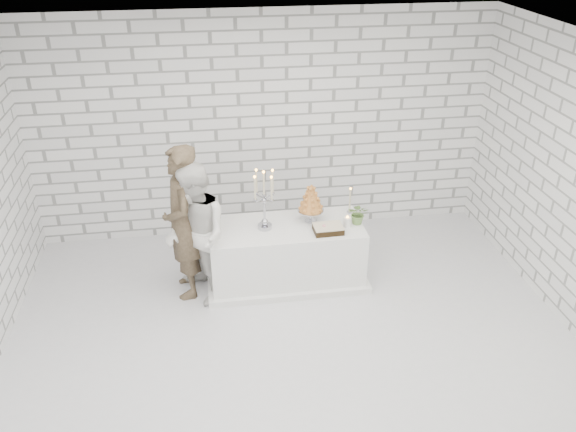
# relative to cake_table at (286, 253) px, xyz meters

# --- Properties ---
(ground) EXTENTS (6.00, 5.00, 0.01)m
(ground) POSITION_rel_cake_table_xyz_m (-0.10, -1.16, -0.38)
(ground) COLOR silver
(ground) RESTS_ON ground
(ceiling) EXTENTS (6.00, 5.00, 0.01)m
(ceiling) POSITION_rel_cake_table_xyz_m (-0.10, -1.16, 2.62)
(ceiling) COLOR white
(ceiling) RESTS_ON ground
(wall_back) EXTENTS (6.00, 0.01, 3.00)m
(wall_back) POSITION_rel_cake_table_xyz_m (-0.10, 1.34, 1.12)
(wall_back) COLOR white
(wall_back) RESTS_ON ground
(wall_front) EXTENTS (6.00, 0.01, 3.00)m
(wall_front) POSITION_rel_cake_table_xyz_m (-0.10, -3.66, 1.12)
(wall_front) COLOR white
(wall_front) RESTS_ON ground
(cake_table) EXTENTS (1.80, 0.80, 0.75)m
(cake_table) POSITION_rel_cake_table_xyz_m (0.00, 0.00, 0.00)
(cake_table) COLOR white
(cake_table) RESTS_ON ground
(groom) EXTENTS (0.50, 0.71, 1.84)m
(groom) POSITION_rel_cake_table_xyz_m (-1.18, -0.05, 0.55)
(groom) COLOR #3C2F21
(groom) RESTS_ON ground
(bride) EXTENTS (0.89, 0.99, 1.67)m
(bride) POSITION_rel_cake_table_xyz_m (-1.04, -0.19, 0.46)
(bride) COLOR silver
(bride) RESTS_ON ground
(candelabra) EXTENTS (0.35, 0.35, 0.73)m
(candelabra) POSITION_rel_cake_table_xyz_m (-0.25, -0.01, 0.74)
(candelabra) COLOR #A8A8B3
(candelabra) RESTS_ON cake_table
(croquembouche) EXTENTS (0.36, 0.36, 0.49)m
(croquembouche) POSITION_rel_cake_table_xyz_m (0.31, 0.08, 0.62)
(croquembouche) COLOR #B46623
(croquembouche) RESTS_ON cake_table
(chocolate_cake) EXTENTS (0.34, 0.25, 0.08)m
(chocolate_cake) POSITION_rel_cake_table_xyz_m (0.46, -0.20, 0.42)
(chocolate_cake) COLOR black
(chocolate_cake) RESTS_ON cake_table
(pillar_candle) EXTENTS (0.10, 0.10, 0.12)m
(pillar_candle) POSITION_rel_cake_table_xyz_m (0.70, -0.11, 0.44)
(pillar_candle) COLOR white
(pillar_candle) RESTS_ON cake_table
(extra_taper) EXTENTS (0.07, 0.07, 0.32)m
(extra_taper) POSITION_rel_cake_table_xyz_m (0.81, 0.21, 0.54)
(extra_taper) COLOR beige
(extra_taper) RESTS_ON cake_table
(flowers) EXTENTS (0.29, 0.27, 0.26)m
(flowers) POSITION_rel_cake_table_xyz_m (0.85, -0.06, 0.51)
(flowers) COLOR #416931
(flowers) RESTS_ON cake_table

